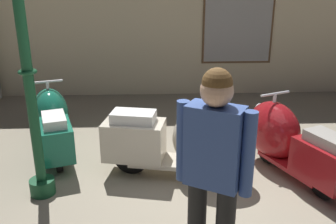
# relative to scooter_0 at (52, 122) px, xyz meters

# --- Properties ---
(ground_plane) EXTENTS (60.00, 60.00, 0.00)m
(ground_plane) POSITION_rel_scooter_0_xyz_m (1.86, -1.42, -0.44)
(ground_plane) COLOR gray
(showroom_back_wall) EXTENTS (18.00, 0.63, 3.26)m
(showroom_back_wall) POSITION_rel_scooter_0_xyz_m (1.74, 2.73, 1.19)
(showroom_back_wall) COLOR beige
(showroom_back_wall) RESTS_ON ground
(scooter_0) EXTENTS (0.90, 1.63, 0.96)m
(scooter_0) POSITION_rel_scooter_0_xyz_m (0.00, 0.00, 0.00)
(scooter_0) COLOR black
(scooter_0) RESTS_ON ground
(scooter_1) EXTENTS (1.81, 0.84, 1.06)m
(scooter_1) POSITION_rel_scooter_0_xyz_m (1.79, -0.82, 0.05)
(scooter_1) COLOR black
(scooter_1) RESTS_ON ground
(scooter_2) EXTENTS (1.04, 1.64, 0.97)m
(scooter_2) POSITION_rel_scooter_0_xyz_m (3.03, -0.77, 0.01)
(scooter_2) COLOR black
(scooter_2) RESTS_ON ground
(lamppost) EXTENTS (0.28, 0.28, 2.70)m
(lamppost) POSITION_rel_scooter_0_xyz_m (0.13, -1.13, 0.99)
(lamppost) COLOR #144728
(lamppost) RESTS_ON ground
(visitor_0) EXTENTS (0.53, 0.41, 1.76)m
(visitor_0) POSITION_rel_scooter_0_xyz_m (1.83, -2.46, 0.58)
(visitor_0) COLOR black
(visitor_0) RESTS_ON ground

